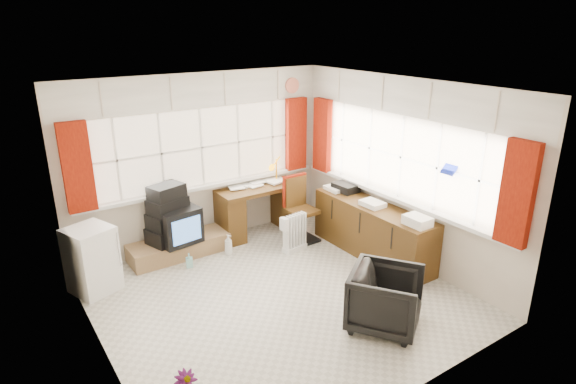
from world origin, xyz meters
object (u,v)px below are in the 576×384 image
Objects in this scene: crt_tv at (177,225)px; mini_fridge at (92,260)px; desk at (258,206)px; desk_lamp at (276,164)px; credenza at (372,230)px; tv_bench at (179,247)px; task_chair at (298,206)px; office_chair at (385,299)px; radiator at (295,236)px.

mini_fridge is (-1.20, -0.24, -0.08)m from crt_tv.
desk_lamp reaches higher than desk.
desk_lamp is at bearing 109.28° from credenza.
mini_fridge is at bearing 160.87° from credenza.
desk_lamp is 0.20× the size of credenza.
tv_bench is at bearing 13.93° from mini_fridge.
task_chair is 2.44m from office_chair.
radiator is 0.40× the size of tv_bench.
tv_bench is 1.30m from mini_fridge.
crt_tv is at bearing 79.01° from office_chair.
desk is at bearing 5.97° from crt_tv.
desk is 0.69m from task_chair.
desk is 1.60× the size of mini_fridge.
task_chair is 1.79× the size of radiator.
task_chair is 2.97m from mini_fridge.
tv_bench is at bearing -176.62° from desk.
office_chair is at bearing -99.91° from desk_lamp.
office_chair is at bearing -93.02° from desk.
tv_bench is (-2.28, 1.52, -0.26)m from credenza.
credenza is (0.93, -1.60, -0.04)m from desk.
crt_tv is at bearing 153.66° from radiator.
office_chair is at bearing -102.64° from task_chair.
tv_bench is 0.38m from crt_tv.
radiator is at bearing -106.63° from desk_lamp.
tv_bench is at bearing 78.10° from office_chair.
crt_tv is at bearing -174.83° from desk_lamp.
credenza reaches higher than mini_fridge.
radiator is at bearing -132.11° from task_chair.
desk reaches higher than radiator.
office_chair is (-0.53, -2.38, -0.19)m from task_chair.
tv_bench is at bearing 146.30° from credenza.
crt_tv is (-1.38, -0.14, 0.07)m from desk.
task_chair is 1.81m from crt_tv.
mini_fridge is (-2.96, 0.18, -0.11)m from task_chair.
radiator is 0.67× the size of mini_fridge.
crt_tv is (-1.74, -0.16, -0.55)m from desk_lamp.
credenza is (0.55, -1.04, -0.14)m from task_chair.
radiator is 0.28× the size of credenza.
office_chair is 3.52m from mini_fridge.
crt_tv is 0.73× the size of mini_fridge.
credenza is at bearing -62.21° from task_chair.
tv_bench is 2.29× the size of crt_tv.
crt_tv is (-1.22, 2.80, 0.16)m from office_chair.
desk reaches higher than office_chair.
office_chair is at bearing -66.34° from crt_tv.
desk is 2.40× the size of radiator.
office_chair is at bearing -46.50° from mini_fridge.
desk is 2.61m from mini_fridge.
mini_fridge is (-2.94, -0.40, -0.63)m from desk_lamp.
mini_fridge is (-3.50, 1.22, 0.03)m from credenza.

